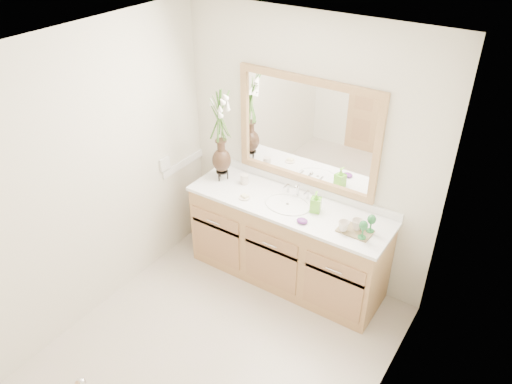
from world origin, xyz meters
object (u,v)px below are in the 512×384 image
Objects in this scene: tray at (355,231)px; flower_vase at (220,123)px; tumbler at (244,179)px; soap_bottle at (316,203)px.

flower_vase is at bearing 178.18° from tray.
flower_vase is 0.57m from tumbler.
tumbler is (0.22, 0.04, -0.52)m from flower_vase.
tumbler is at bearing 11.12° from flower_vase.
soap_bottle is at bearing 169.75° from tray.
tumbler is 1.16m from tray.
flower_vase is at bearing -168.88° from tumbler.
flower_vase is 8.87× the size of tumbler.
soap_bottle is at bearing 0.08° from flower_vase.
tray is (1.16, -0.13, -0.04)m from tumbler.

